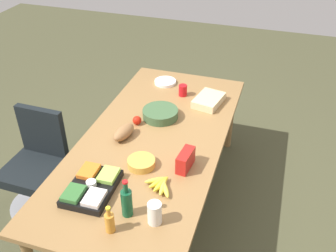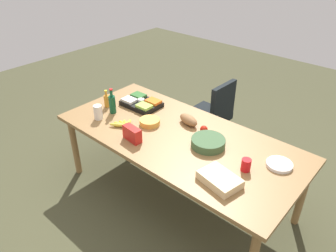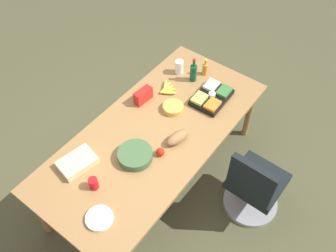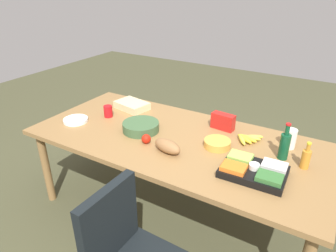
# 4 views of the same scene
# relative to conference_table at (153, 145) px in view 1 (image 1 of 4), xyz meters

# --- Properties ---
(ground_plane) EXTENTS (10.00, 10.00, 0.00)m
(ground_plane) POSITION_rel_conference_table_xyz_m (0.00, 0.00, -0.71)
(ground_plane) COLOR #46462D
(conference_table) EXTENTS (2.44, 1.13, 0.78)m
(conference_table) POSITION_rel_conference_table_xyz_m (0.00, 0.00, 0.00)
(conference_table) COLOR olive
(conference_table) RESTS_ON ground
(office_chair) EXTENTS (0.56, 0.56, 0.95)m
(office_chair) POSITION_rel_conference_table_xyz_m (0.28, -0.99, -0.34)
(office_chair) COLOR gray
(office_chair) RESTS_ON ground
(apple_red) EXTENTS (0.08, 0.08, 0.08)m
(apple_red) POSITION_rel_conference_table_xyz_m (-0.16, -0.20, 0.10)
(apple_red) COLOR red
(apple_red) RESTS_ON conference_table
(red_solo_cup) EXTENTS (0.10, 0.10, 0.11)m
(red_solo_cup) POSITION_rel_conference_table_xyz_m (-0.76, 0.04, 0.12)
(red_solo_cup) COLOR red
(red_solo_cup) RESTS_ON conference_table
(dressing_bottle) EXTENTS (0.07, 0.07, 0.20)m
(dressing_bottle) POSITION_rel_conference_table_xyz_m (0.98, 0.07, 0.14)
(dressing_bottle) COLOR orange
(dressing_bottle) RESTS_ON conference_table
(bread_loaf) EXTENTS (0.26, 0.16, 0.10)m
(bread_loaf) POSITION_rel_conference_table_xyz_m (0.05, -0.23, 0.11)
(bread_loaf) COLOR olive
(bread_loaf) RESTS_ON conference_table
(sheet_cake) EXTENTS (0.36, 0.28, 0.07)m
(sheet_cake) POSITION_rel_conference_table_xyz_m (-0.69, 0.31, 0.10)
(sheet_cake) COLOR beige
(sheet_cake) RESTS_ON conference_table
(banana_bunch) EXTENTS (0.21, 0.23, 0.04)m
(banana_bunch) POSITION_rel_conference_table_xyz_m (0.52, 0.24, 0.09)
(banana_bunch) COLOR yellow
(banana_bunch) RESTS_ON conference_table
(mayo_jar) EXTENTS (0.10, 0.10, 0.16)m
(mayo_jar) POSITION_rel_conference_table_xyz_m (0.83, 0.31, 0.14)
(mayo_jar) COLOR white
(mayo_jar) RESTS_ON conference_table
(salad_bowl) EXTENTS (0.40, 0.40, 0.08)m
(salad_bowl) POSITION_rel_conference_table_xyz_m (-0.33, -0.04, 0.10)
(salad_bowl) COLOR #3D5C38
(salad_bowl) RESTS_ON conference_table
(chip_bowl) EXTENTS (0.24, 0.24, 0.06)m
(chip_bowl) POSITION_rel_conference_table_xyz_m (0.35, 0.03, 0.09)
(chip_bowl) COLOR gold
(chip_bowl) RESTS_ON conference_table
(paper_plate_stack) EXTENTS (0.27, 0.27, 0.03)m
(paper_plate_stack) POSITION_rel_conference_table_xyz_m (-0.95, -0.20, 0.08)
(paper_plate_stack) COLOR white
(paper_plate_stack) RESTS_ON conference_table
(wine_bottle) EXTENTS (0.08, 0.08, 0.28)m
(wine_bottle) POSITION_rel_conference_table_xyz_m (0.82, 0.12, 0.17)
(wine_bottle) COLOR #10492A
(wine_bottle) RESTS_ON conference_table
(veggie_tray) EXTENTS (0.43, 0.31, 0.09)m
(veggie_tray) POSITION_rel_conference_table_xyz_m (0.70, -0.19, 0.10)
(veggie_tray) COLOR black
(veggie_tray) RESTS_ON conference_table
(chip_bag_red) EXTENTS (0.21, 0.10, 0.14)m
(chip_bag_red) POSITION_rel_conference_table_xyz_m (0.27, 0.35, 0.13)
(chip_bag_red) COLOR red
(chip_bag_red) RESTS_ON conference_table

